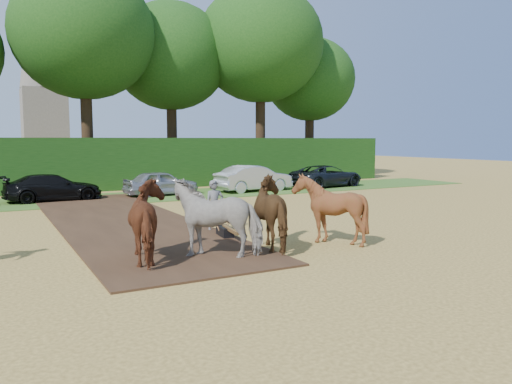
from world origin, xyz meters
TOP-DOWN VIEW (x-y plane):
  - ground at (0.00, 0.00)m, footprint 120.00×120.00m
  - earth_strip at (1.50, 7.00)m, footprint 4.50×17.00m
  - grass_verge at (0.00, 14.00)m, footprint 50.00×5.00m
  - hedgerow at (0.00, 18.50)m, footprint 46.00×1.60m
  - plough_team at (3.23, 0.57)m, footprint 6.58×4.58m
  - parked_cars at (1.13, 13.92)m, footprint 36.86×3.20m
  - church at (4.00, 55.00)m, footprint 5.20×5.20m

SIDE VIEW (x-z plane):
  - ground at x=0.00m, z-range 0.00..0.00m
  - grass_verge at x=0.00m, z-range 0.00..0.03m
  - earth_strip at x=1.50m, z-range 0.00..0.05m
  - parked_cars at x=1.13m, z-range -0.06..1.41m
  - plough_team at x=3.23m, z-range -0.01..1.94m
  - hedgerow at x=0.00m, z-range 0.00..3.00m
  - church at x=4.00m, z-range 0.23..27.23m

